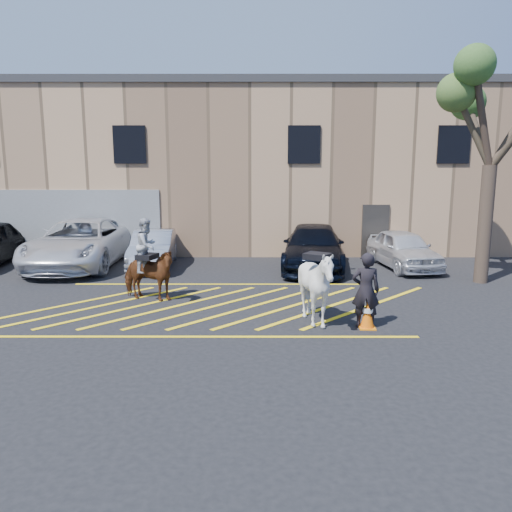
{
  "coord_description": "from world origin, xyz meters",
  "views": [
    {
      "loc": [
        1.12,
        -13.48,
        3.81
      ],
      "look_at": [
        1.09,
        0.2,
        1.3
      ],
      "focal_mm": 35.0,
      "sensor_mm": 36.0,
      "label": 1
    }
  ],
  "objects_px": {
    "saddled_white": "(317,286)",
    "car_silver_sedan": "(153,249)",
    "car_blue_suv": "(313,247)",
    "mounted_bay": "(148,268)",
    "car_white_pickup": "(81,243)",
    "handler": "(366,290)",
    "traffic_cone": "(368,313)",
    "car_white_suv": "(403,249)",
    "tree": "(495,103)"
  },
  "relations": [
    {
      "from": "car_white_pickup",
      "to": "saddled_white",
      "type": "height_order",
      "value": "saddled_white"
    },
    {
      "from": "car_blue_suv",
      "to": "handler",
      "type": "relative_size",
      "value": 2.98
    },
    {
      "from": "car_silver_sedan",
      "to": "traffic_cone",
      "type": "distance_m",
      "value": 9.74
    },
    {
      "from": "car_silver_sedan",
      "to": "handler",
      "type": "distance_m",
      "value": 9.65
    },
    {
      "from": "car_white_suv",
      "to": "tree",
      "type": "distance_m",
      "value": 5.82
    },
    {
      "from": "saddled_white",
      "to": "car_silver_sedan",
      "type": "bearing_deg",
      "value": 127.44
    },
    {
      "from": "traffic_cone",
      "to": "mounted_bay",
      "type": "bearing_deg",
      "value": 156.76
    },
    {
      "from": "car_silver_sedan",
      "to": "car_blue_suv",
      "type": "height_order",
      "value": "car_blue_suv"
    },
    {
      "from": "handler",
      "to": "car_silver_sedan",
      "type": "bearing_deg",
      "value": -41.4
    },
    {
      "from": "car_white_pickup",
      "to": "traffic_cone",
      "type": "distance_m",
      "value": 11.87
    },
    {
      "from": "mounted_bay",
      "to": "traffic_cone",
      "type": "distance_m",
      "value": 6.22
    },
    {
      "from": "car_blue_suv",
      "to": "traffic_cone",
      "type": "distance_m",
      "value": 7.04
    },
    {
      "from": "car_silver_sedan",
      "to": "traffic_cone",
      "type": "relative_size",
      "value": 5.74
    },
    {
      "from": "car_white_pickup",
      "to": "car_silver_sedan",
      "type": "relative_size",
      "value": 1.52
    },
    {
      "from": "car_blue_suv",
      "to": "traffic_cone",
      "type": "bearing_deg",
      "value": -79.14
    },
    {
      "from": "saddled_white",
      "to": "car_blue_suv",
      "type": "bearing_deg",
      "value": 84.25
    },
    {
      "from": "saddled_white",
      "to": "tree",
      "type": "height_order",
      "value": "tree"
    },
    {
      "from": "car_silver_sedan",
      "to": "tree",
      "type": "distance_m",
      "value": 12.58
    },
    {
      "from": "car_white_pickup",
      "to": "tree",
      "type": "distance_m",
      "value": 15.07
    },
    {
      "from": "car_blue_suv",
      "to": "car_white_suv",
      "type": "relative_size",
      "value": 1.3
    },
    {
      "from": "car_silver_sedan",
      "to": "traffic_cone",
      "type": "bearing_deg",
      "value": -52.49
    },
    {
      "from": "handler",
      "to": "mounted_bay",
      "type": "distance_m",
      "value": 6.12
    },
    {
      "from": "handler",
      "to": "car_white_pickup",
      "type": "bearing_deg",
      "value": -31.73
    },
    {
      "from": "saddled_white",
      "to": "tree",
      "type": "bearing_deg",
      "value": 36.88
    },
    {
      "from": "car_blue_suv",
      "to": "mounted_bay",
      "type": "xyz_separation_m",
      "value": [
        -5.19,
        -4.56,
        0.17
      ]
    },
    {
      "from": "car_silver_sedan",
      "to": "tree",
      "type": "height_order",
      "value": "tree"
    },
    {
      "from": "handler",
      "to": "saddled_white",
      "type": "relative_size",
      "value": 0.8
    },
    {
      "from": "car_blue_suv",
      "to": "car_silver_sedan",
      "type": "bearing_deg",
      "value": -175.43
    },
    {
      "from": "car_white_suv",
      "to": "traffic_cone",
      "type": "distance_m",
      "value": 7.61
    },
    {
      "from": "car_silver_sedan",
      "to": "handler",
      "type": "bearing_deg",
      "value": -52.4
    },
    {
      "from": "handler",
      "to": "saddled_white",
      "type": "xyz_separation_m",
      "value": [
        -1.13,
        0.19,
        0.05
      ]
    },
    {
      "from": "car_silver_sedan",
      "to": "car_white_suv",
      "type": "relative_size",
      "value": 1.01
    },
    {
      "from": "car_silver_sedan",
      "to": "handler",
      "type": "height_order",
      "value": "handler"
    },
    {
      "from": "car_white_pickup",
      "to": "car_silver_sedan",
      "type": "height_order",
      "value": "car_white_pickup"
    },
    {
      "from": "car_silver_sedan",
      "to": "mounted_bay",
      "type": "bearing_deg",
      "value": -84.71
    },
    {
      "from": "tree",
      "to": "handler",
      "type": "bearing_deg",
      "value": -135.96
    },
    {
      "from": "car_white_suv",
      "to": "tree",
      "type": "height_order",
      "value": "tree"
    },
    {
      "from": "car_white_pickup",
      "to": "saddled_white",
      "type": "distance_m",
      "value": 10.78
    },
    {
      "from": "car_white_suv",
      "to": "handler",
      "type": "xyz_separation_m",
      "value": [
        -2.9,
        -6.97,
        0.2
      ]
    },
    {
      "from": "car_silver_sedan",
      "to": "tree",
      "type": "bearing_deg",
      "value": -17.16
    },
    {
      "from": "tree",
      "to": "saddled_white",
      "type": "bearing_deg",
      "value": -143.12
    },
    {
      "from": "mounted_bay",
      "to": "tree",
      "type": "height_order",
      "value": "tree"
    },
    {
      "from": "car_white_suv",
      "to": "tree",
      "type": "relative_size",
      "value": 0.57
    },
    {
      "from": "car_blue_suv",
      "to": "car_white_suv",
      "type": "bearing_deg",
      "value": 7.46
    },
    {
      "from": "handler",
      "to": "saddled_white",
      "type": "height_order",
      "value": "saddled_white"
    },
    {
      "from": "car_silver_sedan",
      "to": "mounted_bay",
      "type": "xyz_separation_m",
      "value": [
        0.83,
        -4.79,
        0.26
      ]
    },
    {
      "from": "car_white_pickup",
      "to": "handler",
      "type": "relative_size",
      "value": 3.53
    },
    {
      "from": "car_blue_suv",
      "to": "traffic_cone",
      "type": "height_order",
      "value": "car_blue_suv"
    },
    {
      "from": "handler",
      "to": "traffic_cone",
      "type": "relative_size",
      "value": 2.47
    },
    {
      "from": "car_blue_suv",
      "to": "mounted_bay",
      "type": "height_order",
      "value": "mounted_bay"
    }
  ]
}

